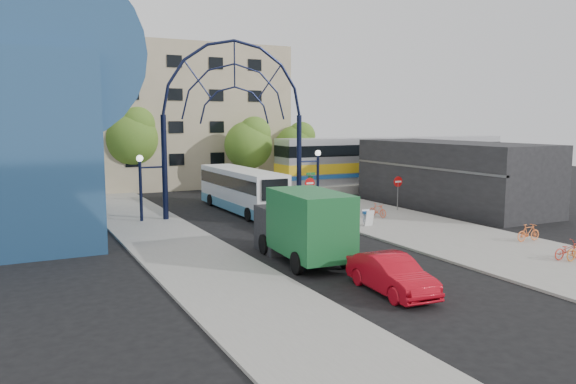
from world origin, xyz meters
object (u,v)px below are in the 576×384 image
sandwich_board (368,216)px  bike_near_a (343,206)px  stop_sign (310,186)px  bike_far_a (568,250)px  city_bus (242,189)px  tree_north_c (297,144)px  tree_north_a (250,142)px  do_not_enter_sign (398,185)px  bike_near_b (378,210)px  bike_far_b (528,233)px  gateway_arch (235,92)px  street_name_sign (311,183)px  train_car (396,158)px  tree_north_b (132,135)px  green_truck (302,225)px  black_suv (286,221)px  red_sedan (391,274)px

sandwich_board → bike_near_a: 5.32m
stop_sign → bike_far_a: bearing=-75.9°
city_bus → sandwich_board: bearing=-64.5°
tree_north_c → tree_north_a: bearing=-161.6°
stop_sign → tree_north_c: size_ratio=0.38×
do_not_enter_sign → bike_near_b: (-2.96, -1.67, -1.40)m
city_bus → bike_far_b: 19.74m
gateway_arch → bike_near_a: 11.03m
street_name_sign → tree_north_c: tree_north_c is taller
street_name_sign → train_car: size_ratio=0.11×
tree_north_b → green_truck: (1.92, -29.36, -3.56)m
gateway_arch → bike_near_b: gateway_arch is taller
bike_far_a → city_bus: bearing=24.0°
bike_near_b → bike_far_a: 13.66m
green_truck → bike_near_b: (10.00, 7.76, -1.13)m
tree_north_a → bike_near_b: (1.92, -17.60, -4.03)m
sandwich_board → bike_far_a: size_ratio=0.58×
tree_north_a → green_truck: (-8.08, -25.36, -2.90)m
street_name_sign → bike_near_a: 2.83m
tree_north_b → sandwich_board: bearing=-68.4°
tree_north_c → bike_far_a: size_ratio=3.84×
bike_near_a → bike_far_b: (3.77, -12.78, 0.05)m
tree_north_a → tree_north_b: tree_north_b is taller
train_car → black_suv: (-19.49, -14.75, -2.29)m
stop_sign → do_not_enter_sign: stop_sign is taller
train_car → green_truck: train_car is taller
street_name_sign → bike_near_b: (2.84, -4.27, -1.55)m
green_truck → red_sedan: 6.15m
street_name_sign → tree_north_c: (6.92, 15.33, 2.15)m
tree_north_c → stop_sign: bearing=-114.7°
gateway_arch → tree_north_a: gateway_arch is taller
city_bus → bike_near_a: bearing=-36.2°
red_sedan → street_name_sign: bearing=74.2°
sandwich_board → city_bus: (-4.60, 9.47, 0.87)m
sandwich_board → bike_far_b: (5.18, -7.65, -0.15)m
street_name_sign → tree_north_b: (-9.08, 17.33, 3.14)m
gateway_arch → black_suv: 10.44m
bike_near_a → city_bus: bearing=139.4°
do_not_enter_sign → bike_near_a: bearing=164.5°
tree_north_a → tree_north_c: size_ratio=1.08×
city_bus → green_truck: (-2.97, -14.87, 0.09)m
stop_sign → black_suv: bearing=-132.1°
bike_far_a → bike_near_a: bearing=10.0°
tree_north_b → green_truck: size_ratio=1.16×
stop_sign → train_car: 18.22m
train_car → city_bus: (-19.00, -6.56, -1.29)m
black_suv → red_sedan: 12.84m
stop_sign → bike_near_b: size_ratio=1.65×
do_not_enter_sign → street_name_sign: size_ratio=0.89×
do_not_enter_sign → green_truck: bearing=-144.0°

